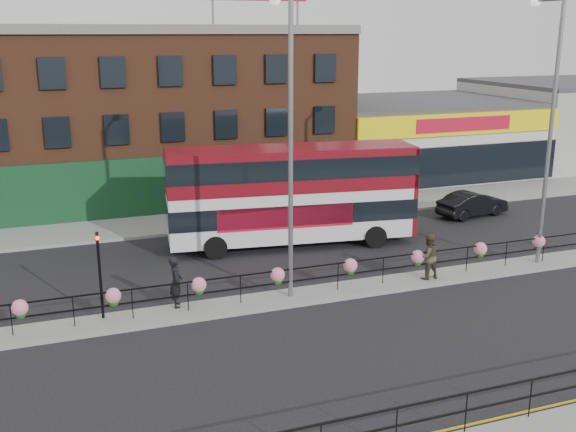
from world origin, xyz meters
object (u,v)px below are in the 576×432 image
object	(u,v)px
pedestrian_b	(428,256)
lamp_column_west	(288,124)
pedestrian_a	(176,282)
double_decker_bus	(292,186)
lamp_column_east	(548,110)
car	(472,204)

from	to	relation	value
pedestrian_b	lamp_column_west	world-z (taller)	lamp_column_west
pedestrian_a	lamp_column_west	world-z (taller)	lamp_column_west
double_decker_bus	pedestrian_b	distance (m)	7.75
pedestrian_a	pedestrian_b	bearing A→B (deg)	-85.83
double_decker_bus	lamp_column_east	xyz separation A→B (m)	(9.12, -6.35, 3.90)
car	lamp_column_east	distance (m)	10.15
car	double_decker_bus	bearing A→B (deg)	87.20
car	pedestrian_b	bearing A→B (deg)	125.87
double_decker_bus	lamp_column_west	bearing A→B (deg)	-111.97
car	pedestrian_b	world-z (taller)	pedestrian_b
car	pedestrian_b	xyz separation A→B (m)	(-7.88, -8.11, 0.42)
car	pedestrian_a	xyz separation A→B (m)	(-18.18, -7.43, 0.42)
lamp_column_east	double_decker_bus	bearing A→B (deg)	145.17
pedestrian_a	pedestrian_b	world-z (taller)	pedestrian_a
pedestrian_b	lamp_column_west	xyz separation A→B (m)	(-5.97, 0.45, 5.67)
double_decker_bus	pedestrian_a	world-z (taller)	double_decker_bus
pedestrian_a	lamp_column_west	xyz separation A→B (m)	(4.33, -0.23, 5.67)
double_decker_bus	pedestrian_b	xyz separation A→B (m)	(3.45, -6.69, -1.83)
pedestrian_a	lamp_column_west	size ratio (longest dim) A/B	0.17
car	pedestrian_b	distance (m)	11.31
double_decker_bus	pedestrian_a	xyz separation A→B (m)	(-6.84, -6.01, -1.83)
lamp_column_east	lamp_column_west	bearing A→B (deg)	179.47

